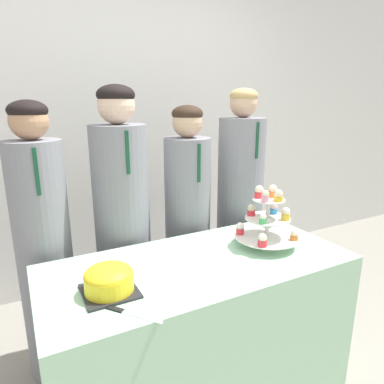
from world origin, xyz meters
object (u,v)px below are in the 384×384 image
at_px(student_0, 45,252).
at_px(student_3, 239,213).
at_px(student_1, 123,232).
at_px(cupcake_stand, 267,218).
at_px(cake_knife, 125,312).
at_px(student_2, 188,228).
at_px(round_cake, 109,279).

distance_m(student_0, student_3, 1.24).
height_order(student_1, student_3, student_1).
xyz_separation_m(cupcake_stand, student_0, (-1.03, 0.53, -0.18)).
bearing_deg(cake_knife, student_2, 101.10).
bearing_deg(student_2, student_0, 180.00).
distance_m(round_cake, student_3, 1.21).
bearing_deg(student_2, student_1, 180.00).
relative_size(student_1, student_2, 1.07).
bearing_deg(student_0, round_cake, -72.49).
bearing_deg(student_3, student_2, -180.00).
relative_size(cake_knife, student_2, 0.13).
height_order(round_cake, cupcake_stand, cupcake_stand).
xyz_separation_m(round_cake, student_1, (0.24, 0.60, -0.06)).
height_order(cake_knife, student_3, student_3).
distance_m(student_1, student_3, 0.82).
xyz_separation_m(cupcake_stand, student_1, (-0.61, 0.53, -0.15)).
bearing_deg(round_cake, student_1, 68.48).
xyz_separation_m(cake_knife, student_1, (0.22, 0.75, -0.00)).
bearing_deg(student_0, student_1, 0.00).
bearing_deg(cupcake_stand, student_1, 139.08).
distance_m(round_cake, student_0, 0.63).
xyz_separation_m(round_cake, student_3, (1.05, 0.60, -0.07)).
xyz_separation_m(student_1, student_3, (0.82, -0.00, -0.01)).
bearing_deg(round_cake, cupcake_stand, 4.71).
relative_size(student_0, student_3, 0.95).
xyz_separation_m(round_cake, cake_knife, (0.01, -0.16, -0.06)).
xyz_separation_m(round_cake, student_2, (0.65, 0.60, -0.11)).
relative_size(round_cake, student_2, 0.14).
relative_size(cake_knife, student_0, 0.13).
bearing_deg(round_cake, cake_knife, -85.60).
bearing_deg(student_0, cake_knife, -75.11).
distance_m(student_0, student_2, 0.84).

